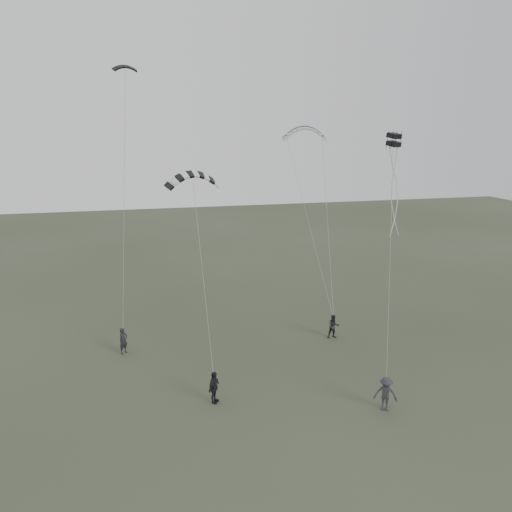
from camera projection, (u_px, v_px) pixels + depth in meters
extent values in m
plane|color=#323925|center=(269.00, 392.00, 28.54)|extent=(140.00, 140.00, 0.00)
imported|color=black|center=(123.00, 341.00, 33.30)|extent=(0.77, 0.75, 1.78)
imported|color=black|center=(334.00, 326.00, 35.75)|extent=(0.89, 0.72, 1.74)
imported|color=black|center=(214.00, 387.00, 27.27)|extent=(0.99, 1.13, 1.83)
imported|color=#2B2B30|center=(386.00, 394.00, 26.53)|extent=(1.42, 1.22, 1.91)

